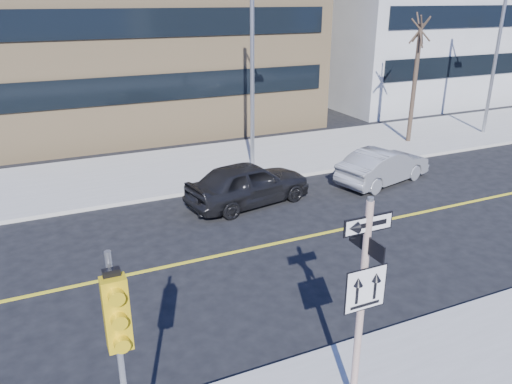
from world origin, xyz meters
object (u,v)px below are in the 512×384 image
sign_pole (362,295)px  streetlight_b (502,46)px  streetlight_a (255,59)px  traffic_signal (119,333)px  parked_car_b (383,166)px  street_tree_west (420,33)px  parked_car_a (248,183)px

sign_pole → streetlight_b: 22.48m
streetlight_a → streetlight_b: 14.00m
streetlight_b → traffic_signal: bearing=-148.6°
parked_car_b → street_tree_west: bearing=-64.0°
parked_car_b → streetlight_b: (9.91, 3.67, 4.04)m
street_tree_west → streetlight_a: bearing=-176.5°
parked_car_a → parked_car_b: (5.90, -0.21, -0.09)m
streetlight_a → streetlight_b: (14.00, 0.00, 0.00)m
traffic_signal → streetlight_b: (22.00, 13.42, 1.73)m
street_tree_west → sign_pole: bearing=-133.3°
parked_car_b → sign_pole: bearing=125.2°
sign_pole → traffic_signal: 4.05m
parked_car_a → street_tree_west: 12.46m
sign_pole → parked_car_a: bearing=77.4°
traffic_signal → streetlight_a: bearing=59.2°
sign_pole → streetlight_b: (18.00, 13.27, 2.32)m
parked_car_a → streetlight_a: streetlight_a is taller
sign_pole → streetlight_a: 14.05m
sign_pole → parked_car_b: sign_pole is taller
parked_car_a → street_tree_west: size_ratio=0.74×
parked_car_a → streetlight_b: 16.66m
traffic_signal → streetlight_b: size_ratio=0.50×
streetlight_b → streetlight_a: bearing=180.0°
traffic_signal → parked_car_b: traffic_signal is taller
parked_car_a → sign_pole: bearing=157.1°
parked_car_a → street_tree_west: bearing=-80.0°
sign_pole → parked_car_b: (8.09, 9.60, -1.72)m
traffic_signal → streetlight_a: size_ratio=0.50×
parked_car_b → street_tree_west: (4.91, 4.22, 4.81)m
parked_car_b → streetlight_a: 6.82m
streetlight_b → sign_pole: bearing=-143.6°
streetlight_a → traffic_signal: bearing=-120.8°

